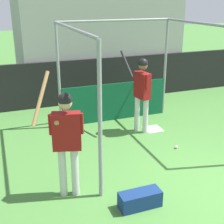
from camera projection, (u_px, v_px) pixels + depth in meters
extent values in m
plane|color=#477F38|center=(221.00, 191.00, 5.58)|extent=(60.00, 60.00, 0.00)
cube|color=black|center=(111.00, 79.00, 10.28)|extent=(24.00, 0.12, 1.41)
cube|color=#9E9E99|center=(92.00, 40.00, 11.72)|extent=(5.40, 4.00, 3.46)
cube|color=navy|center=(48.00, 57.00, 9.78)|extent=(0.45, 0.40, 0.10)
cube|color=navy|center=(47.00, 49.00, 9.86)|extent=(0.45, 0.06, 0.40)
cube|color=navy|center=(66.00, 56.00, 9.96)|extent=(0.45, 0.40, 0.10)
cube|color=navy|center=(64.00, 48.00, 10.04)|extent=(0.45, 0.06, 0.40)
cube|color=navy|center=(82.00, 55.00, 10.14)|extent=(0.45, 0.40, 0.10)
cube|color=navy|center=(81.00, 47.00, 10.22)|extent=(0.45, 0.06, 0.40)
cube|color=navy|center=(98.00, 54.00, 10.32)|extent=(0.45, 0.40, 0.10)
cube|color=navy|center=(97.00, 46.00, 10.40)|extent=(0.45, 0.06, 0.40)
cube|color=navy|center=(114.00, 53.00, 10.50)|extent=(0.45, 0.40, 0.10)
cube|color=navy|center=(112.00, 45.00, 10.58)|extent=(0.45, 0.06, 0.40)
cube|color=navy|center=(129.00, 52.00, 10.69)|extent=(0.45, 0.40, 0.10)
cube|color=navy|center=(127.00, 45.00, 10.76)|extent=(0.45, 0.06, 0.40)
cube|color=navy|center=(143.00, 51.00, 10.87)|extent=(0.45, 0.40, 0.10)
cube|color=navy|center=(141.00, 44.00, 10.95)|extent=(0.45, 0.06, 0.40)
cube|color=navy|center=(157.00, 50.00, 11.05)|extent=(0.45, 0.40, 0.10)
cube|color=navy|center=(155.00, 43.00, 11.13)|extent=(0.45, 0.06, 0.40)
cube|color=navy|center=(43.00, 41.00, 10.34)|extent=(0.45, 0.40, 0.10)
cube|color=navy|center=(42.00, 33.00, 10.42)|extent=(0.45, 0.06, 0.40)
cube|color=navy|center=(60.00, 40.00, 10.52)|extent=(0.45, 0.40, 0.10)
cube|color=navy|center=(58.00, 33.00, 10.60)|extent=(0.45, 0.06, 0.40)
cube|color=navy|center=(76.00, 40.00, 10.70)|extent=(0.45, 0.40, 0.10)
cube|color=navy|center=(74.00, 32.00, 10.78)|extent=(0.45, 0.06, 0.40)
cube|color=navy|center=(91.00, 39.00, 10.88)|extent=(0.45, 0.40, 0.10)
cube|color=navy|center=(89.00, 32.00, 10.96)|extent=(0.45, 0.06, 0.40)
cube|color=navy|center=(106.00, 38.00, 11.07)|extent=(0.45, 0.40, 0.10)
cube|color=navy|center=(104.00, 31.00, 11.14)|extent=(0.45, 0.06, 0.40)
cube|color=navy|center=(120.00, 37.00, 11.25)|extent=(0.45, 0.40, 0.10)
cube|color=navy|center=(118.00, 30.00, 11.32)|extent=(0.45, 0.06, 0.40)
cube|color=navy|center=(134.00, 37.00, 11.43)|extent=(0.45, 0.40, 0.10)
cube|color=navy|center=(132.00, 30.00, 11.51)|extent=(0.45, 0.06, 0.40)
cube|color=navy|center=(147.00, 36.00, 11.61)|extent=(0.45, 0.40, 0.10)
cube|color=navy|center=(146.00, 29.00, 11.69)|extent=(0.45, 0.06, 0.40)
cube|color=navy|center=(39.00, 27.00, 10.90)|extent=(0.45, 0.40, 0.10)
cube|color=navy|center=(38.00, 19.00, 10.98)|extent=(0.45, 0.06, 0.40)
cube|color=navy|center=(55.00, 26.00, 11.08)|extent=(0.45, 0.40, 0.10)
cube|color=navy|center=(53.00, 19.00, 11.16)|extent=(0.45, 0.06, 0.40)
cube|color=navy|center=(70.00, 26.00, 11.26)|extent=(0.45, 0.40, 0.10)
cube|color=navy|center=(68.00, 19.00, 11.34)|extent=(0.45, 0.06, 0.40)
cube|color=navy|center=(84.00, 25.00, 11.45)|extent=(0.45, 0.40, 0.10)
cube|color=navy|center=(83.00, 18.00, 11.52)|extent=(0.45, 0.06, 0.40)
cube|color=navy|center=(99.00, 25.00, 11.63)|extent=(0.45, 0.40, 0.10)
cube|color=navy|center=(97.00, 18.00, 11.70)|extent=(0.45, 0.06, 0.40)
cube|color=navy|center=(112.00, 24.00, 11.81)|extent=(0.45, 0.40, 0.10)
cube|color=navy|center=(111.00, 18.00, 11.89)|extent=(0.45, 0.06, 0.40)
cube|color=navy|center=(126.00, 24.00, 11.99)|extent=(0.45, 0.40, 0.10)
cube|color=navy|center=(124.00, 17.00, 12.07)|extent=(0.45, 0.06, 0.40)
cube|color=navy|center=(139.00, 23.00, 12.17)|extent=(0.45, 0.40, 0.10)
cube|color=navy|center=(137.00, 17.00, 12.25)|extent=(0.45, 0.06, 0.40)
cube|color=navy|center=(35.00, 14.00, 11.46)|extent=(0.45, 0.40, 0.10)
cube|color=navy|center=(34.00, 7.00, 11.54)|extent=(0.45, 0.06, 0.40)
cube|color=navy|center=(50.00, 13.00, 11.64)|extent=(0.45, 0.40, 0.10)
cube|color=navy|center=(48.00, 7.00, 11.72)|extent=(0.45, 0.06, 0.40)
cube|color=navy|center=(64.00, 13.00, 11.82)|extent=(0.45, 0.40, 0.10)
cube|color=navy|center=(63.00, 6.00, 11.90)|extent=(0.45, 0.06, 0.40)
cube|color=navy|center=(78.00, 13.00, 12.01)|extent=(0.45, 0.40, 0.10)
cube|color=navy|center=(77.00, 6.00, 12.08)|extent=(0.45, 0.06, 0.40)
cube|color=navy|center=(92.00, 12.00, 12.19)|extent=(0.45, 0.40, 0.10)
cube|color=navy|center=(90.00, 6.00, 12.27)|extent=(0.45, 0.06, 0.40)
cube|color=navy|center=(105.00, 12.00, 12.37)|extent=(0.45, 0.40, 0.10)
cube|color=navy|center=(104.00, 6.00, 12.45)|extent=(0.45, 0.06, 0.40)
cube|color=navy|center=(118.00, 12.00, 12.55)|extent=(0.45, 0.40, 0.10)
cube|color=navy|center=(116.00, 6.00, 12.63)|extent=(0.45, 0.06, 0.40)
cube|color=navy|center=(131.00, 12.00, 12.73)|extent=(0.45, 0.40, 0.10)
cube|color=navy|center=(129.00, 6.00, 12.81)|extent=(0.45, 0.06, 0.40)
cube|color=navy|center=(31.00, 2.00, 12.02)|extent=(0.45, 0.40, 0.10)
cube|color=navy|center=(45.00, 2.00, 12.20)|extent=(0.45, 0.40, 0.10)
cube|color=navy|center=(59.00, 1.00, 12.39)|extent=(0.45, 0.40, 0.10)
cube|color=navy|center=(73.00, 1.00, 12.57)|extent=(0.45, 0.40, 0.10)
cube|color=navy|center=(86.00, 1.00, 12.75)|extent=(0.45, 0.40, 0.10)
cube|color=navy|center=(99.00, 1.00, 12.93)|extent=(0.45, 0.40, 0.10)
cube|color=navy|center=(111.00, 1.00, 13.11)|extent=(0.45, 0.40, 0.10)
cube|color=navy|center=(123.00, 1.00, 13.29)|extent=(0.45, 0.40, 0.10)
cylinder|color=gray|center=(100.00, 124.00, 4.98)|extent=(0.07, 0.07, 2.69)
cylinder|color=gray|center=(59.00, 78.00, 7.84)|extent=(0.07, 0.07, 2.69)
cylinder|color=gray|center=(165.00, 68.00, 8.84)|extent=(0.07, 0.07, 2.69)
cylinder|color=gray|center=(72.00, 29.00, 5.94)|extent=(0.06, 3.25, 0.06)
cylinder|color=gray|center=(205.00, 24.00, 6.94)|extent=(0.06, 3.25, 0.06)
cylinder|color=gray|center=(115.00, 20.00, 7.87)|extent=(3.04, 0.06, 0.06)
cube|color=#0F5133|center=(115.00, 102.00, 8.61)|extent=(2.97, 0.03, 1.05)
cube|color=white|center=(153.00, 129.00, 8.14)|extent=(0.44, 0.44, 0.02)
cylinder|color=silver|center=(145.00, 116.00, 7.82)|extent=(0.15, 0.15, 0.90)
cylinder|color=silver|center=(137.00, 114.00, 7.92)|extent=(0.15, 0.15, 0.90)
cube|color=maroon|center=(142.00, 85.00, 7.60)|extent=(0.29, 0.47, 0.64)
sphere|color=brown|center=(143.00, 65.00, 7.43)|extent=(0.23, 0.23, 0.23)
sphere|color=black|center=(143.00, 63.00, 7.41)|extent=(0.24, 0.24, 0.24)
cylinder|color=maroon|center=(147.00, 82.00, 7.34)|extent=(0.08, 0.08, 0.35)
cylinder|color=maroon|center=(136.00, 78.00, 7.72)|extent=(0.08, 0.08, 0.35)
cylinder|color=black|center=(127.00, 64.00, 7.49)|extent=(0.07, 0.74, 0.54)
sphere|color=black|center=(140.00, 73.00, 7.69)|extent=(0.08, 0.08, 0.08)
cylinder|color=silver|center=(75.00, 172.00, 5.34)|extent=(0.16, 0.16, 0.89)
cylinder|color=silver|center=(63.00, 172.00, 5.33)|extent=(0.16, 0.16, 0.89)
cube|color=maroon|center=(67.00, 131.00, 5.07)|extent=(0.51, 0.34, 0.63)
sphere|color=tan|center=(65.00, 103.00, 4.90)|extent=(0.22, 0.22, 0.22)
sphere|color=black|center=(65.00, 100.00, 4.88)|extent=(0.23, 0.23, 0.23)
cylinder|color=maroon|center=(81.00, 124.00, 5.00)|extent=(0.09, 0.09, 0.35)
cylinder|color=maroon|center=(51.00, 125.00, 4.96)|extent=(0.09, 0.09, 0.35)
cylinder|color=#AD7F4C|center=(41.00, 98.00, 4.85)|extent=(0.42, 0.47, 0.78)
sphere|color=#AD7F4C|center=(57.00, 123.00, 4.90)|extent=(0.08, 0.08, 0.08)
cube|color=navy|center=(140.00, 199.00, 5.11)|extent=(0.70, 0.28, 0.28)
sphere|color=white|center=(176.00, 147.00, 7.12)|extent=(0.07, 0.07, 0.07)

